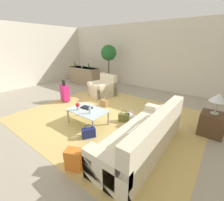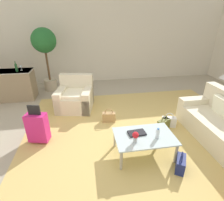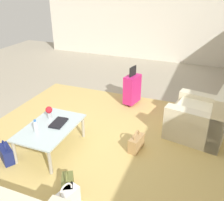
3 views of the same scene
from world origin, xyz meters
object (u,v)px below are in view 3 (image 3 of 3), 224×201
object	(u,v)px
flower_vase	(49,111)
handbag_navy	(6,154)
suitcase_magenta	(132,89)
handbag_white	(67,199)
coffee_table_book	(59,123)
handbag_tan	(136,143)
handbag_olive	(68,187)
armchair	(202,120)
water_bottle	(36,126)
coffee_table	(50,129)

from	to	relation	value
flower_vase	handbag_navy	bearing A→B (deg)	-23.82
suitcase_magenta	handbag_white	world-z (taller)	suitcase_magenta
handbag_navy	coffee_table_book	bearing A→B (deg)	138.50
handbag_white	handbag_navy	bearing A→B (deg)	-107.67
suitcase_magenta	handbag_tan	bearing A→B (deg)	19.78
handbag_olive	handbag_navy	xyz separation A→B (m)	(-0.23, -1.19, 0.00)
armchair	water_bottle	bearing A→B (deg)	-56.81
armchair	handbag_olive	bearing A→B (deg)	-35.74
suitcase_magenta	handbag_navy	xyz separation A→B (m)	(2.50, -1.17, -0.23)
handbag_white	handbag_tan	distance (m)	1.44
water_bottle	handbag_white	world-z (taller)	water_bottle
water_bottle	handbag_white	size ratio (longest dim) A/B	0.57
armchair	coffee_table_book	size ratio (longest dim) A/B	3.44
handbag_olive	coffee_table	bearing A→B (deg)	-135.56
armchair	handbag_white	xyz separation A→B (m)	(2.19, -1.37, -0.17)
handbag_navy	handbag_white	xyz separation A→B (m)	(0.41, 1.27, 0.00)
coffee_table	suitcase_magenta	bearing A→B (deg)	160.71
armchair	flower_vase	distance (m)	2.57
armchair	handbag_navy	xyz separation A→B (m)	(1.78, -2.64, -0.17)
coffee_table	suitcase_magenta	xyz separation A→B (m)	(-2.00, 0.70, -0.01)
handbag_tan	handbag_white	bearing A→B (deg)	-17.94
water_bottle	handbag_olive	xyz separation A→B (m)	(0.53, 0.82, -0.39)
handbag_olive	handbag_white	world-z (taller)	same
coffee_table_book	handbag_navy	bearing A→B (deg)	-46.30
coffee_table_book	handbag_navy	world-z (taller)	coffee_table_book
coffee_table_book	suitcase_magenta	size ratio (longest dim) A/B	0.37
flower_vase	handbag_navy	distance (m)	0.89
coffee_table	handbag_tan	bearing A→B (deg)	110.49
handbag_tan	water_bottle	bearing A→B (deg)	-63.71
water_bottle	handbag_navy	world-z (taller)	water_bottle
flower_vase	handbag_tan	bearing A→B (deg)	100.02
water_bottle	armchair	bearing A→B (deg)	123.19
flower_vase	handbag_olive	bearing A→B (deg)	42.35
armchair	water_bottle	world-z (taller)	armchair
armchair	flower_vase	world-z (taller)	armchair
armchair	handbag_navy	bearing A→B (deg)	-55.93
suitcase_magenta	handbag_navy	bearing A→B (deg)	-25.04
coffee_table_book	flower_vase	xyz separation A→B (m)	(-0.10, -0.23, 0.11)
water_bottle	suitcase_magenta	xyz separation A→B (m)	(-2.20, 0.80, -0.16)
handbag_white	suitcase_magenta	bearing A→B (deg)	-177.89
handbag_white	water_bottle	bearing A→B (deg)	-127.84
coffee_table_book	handbag_navy	xyz separation A→B (m)	(0.62, -0.55, -0.31)
suitcase_magenta	handbag_olive	distance (m)	2.74
coffee_table	handbag_white	xyz separation A→B (m)	(0.90, 0.81, -0.24)
armchair	handbag_white	bearing A→B (deg)	-31.93
suitcase_magenta	handbag_olive	bearing A→B (deg)	0.40
armchair	handbag_navy	distance (m)	3.19
handbag_navy	handbag_tan	world-z (taller)	same
armchair	handbag_olive	distance (m)	2.49
coffee_table	handbag_olive	bearing A→B (deg)	44.44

